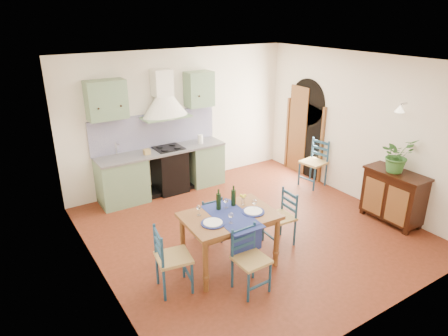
{
  "coord_description": "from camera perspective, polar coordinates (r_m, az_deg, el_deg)",
  "views": [
    {
      "loc": [
        -3.59,
        -4.75,
        3.5
      ],
      "look_at": [
        -0.35,
        0.3,
        1.11
      ],
      "focal_mm": 32.0,
      "sensor_mm": 36.0,
      "label": 1
    }
  ],
  "objects": [
    {
      "name": "right_wall",
      "position": [
        8.19,
        17.16,
        5.43
      ],
      "size": [
        0.26,
        5.0,
        2.8
      ],
      "color": "silver",
      "rests_on": "ground"
    },
    {
      "name": "back_wall",
      "position": [
        8.08,
        -8.39,
        3.84
      ],
      "size": [
        5.0,
        0.96,
        2.8
      ],
      "color": "silver",
      "rests_on": "ground"
    },
    {
      "name": "ceiling",
      "position": [
        6.0,
        4.52,
        15.01
      ],
      "size": [
        5.0,
        5.0,
        0.01
      ],
      "primitive_type": "cube",
      "color": "white",
      "rests_on": "back_wall"
    },
    {
      "name": "chair_right",
      "position": [
        6.39,
        8.17,
        -6.97
      ],
      "size": [
        0.43,
        0.43,
        0.88
      ],
      "color": "navy",
      "rests_on": "ground"
    },
    {
      "name": "chair_left",
      "position": [
        5.37,
        -7.57,
        -12.72
      ],
      "size": [
        0.5,
        0.5,
        0.93
      ],
      "color": "navy",
      "rests_on": "ground"
    },
    {
      "name": "chair_near",
      "position": [
        5.36,
        3.72,
        -12.86
      ],
      "size": [
        0.42,
        0.42,
        0.89
      ],
      "color": "navy",
      "rests_on": "ground"
    },
    {
      "name": "chair_far",
      "position": [
        6.38,
        -2.17,
        -7.17
      ],
      "size": [
        0.4,
        0.4,
        0.81
      ],
      "color": "navy",
      "rests_on": "ground"
    },
    {
      "name": "dining_table",
      "position": [
        5.66,
        0.85,
        -7.55
      ],
      "size": [
        1.34,
        1.01,
        1.14
      ],
      "color": "brown",
      "rests_on": "ground"
    },
    {
      "name": "floor",
      "position": [
        6.91,
        3.83,
        -8.77
      ],
      "size": [
        5.0,
        5.0,
        0.0
      ],
      "primitive_type": "plane",
      "color": "#4D2110",
      "rests_on": "ground"
    },
    {
      "name": "sideboard",
      "position": [
        7.53,
        23.04,
        -3.54
      ],
      "size": [
        0.5,
        1.05,
        0.94
      ],
      "color": "black",
      "rests_on": "ground"
    },
    {
      "name": "left_wall",
      "position": [
        5.31,
        -18.11,
        -2.73
      ],
      "size": [
        0.04,
        5.0,
        2.8
      ],
      "primitive_type": "cube",
      "color": "silver",
      "rests_on": "ground"
    },
    {
      "name": "potted_plant",
      "position": [
        7.28,
        23.5,
        1.7
      ],
      "size": [
        0.6,
        0.54,
        0.59
      ],
      "primitive_type": "imported",
      "rotation": [
        0.0,
        0.0,
        -0.15
      ],
      "color": "#33692B",
      "rests_on": "sideboard"
    },
    {
      "name": "chair_spare",
      "position": [
        8.59,
        12.8,
        0.78
      ],
      "size": [
        0.52,
        0.52,
        0.99
      ],
      "color": "navy",
      "rests_on": "ground"
    }
  ]
}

